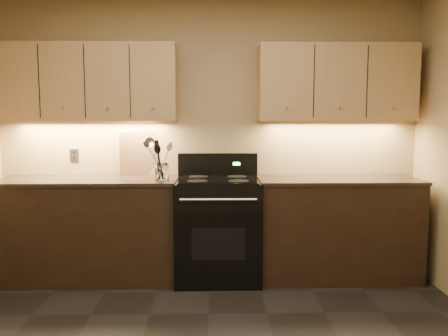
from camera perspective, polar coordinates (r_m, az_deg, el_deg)
The scene contains 14 objects.
wall_back at distance 4.58m, azimuth -1.78°, elevation 3.83°, with size 4.00×0.04×2.60m, color #9F885D.
counter_left at distance 4.54m, azimuth -15.90°, elevation -7.07°, with size 1.62×0.62×0.93m.
counter_right at distance 4.54m, azimuth 13.40°, elevation -7.01°, with size 1.46×0.62×0.93m.
stove at distance 4.38m, azimuth -0.72°, elevation -7.16°, with size 0.76×0.68×1.14m.
upper_cab_left at distance 4.58m, azimuth -15.94°, elevation 9.86°, with size 1.60×0.30×0.70m, color tan.
upper_cab_right at distance 4.57m, azimuth 13.36°, elevation 9.93°, with size 1.44×0.30×0.70m, color tan.
outlet_plate at distance 4.78m, azimuth -17.57°, elevation 1.48°, with size 0.09×0.01×0.12m, color #B2B5BA.
utensil_crock at distance 4.25m, azimuth -7.48°, elevation -0.49°, with size 0.15×0.15×0.15m.
cutting_board at distance 4.60m, azimuth -10.36°, elevation 1.78°, with size 0.34×0.02×0.43m, color tan.
wooden_spoon at distance 4.24m, azimuth -7.97°, elevation 1.05°, with size 0.06×0.06×0.34m, color tan, non-canonical shape.
black_spoon at distance 4.27m, azimuth -7.64°, elevation 0.86°, with size 0.06×0.06×0.30m, color black, non-canonical shape.
black_turner at distance 4.22m, azimuth -7.42°, elevation 1.19°, with size 0.08×0.08×0.36m, color black, non-canonical shape.
steel_spatula at distance 4.24m, azimuth -7.10°, elevation 1.37°, with size 0.08×0.08×0.38m, color silver, non-canonical shape.
steel_skimmer at distance 4.23m, azimuth -7.26°, elevation 1.29°, with size 0.09×0.09×0.37m, color silver, non-canonical shape.
Camera 1 is at (0.04, -2.57, 1.51)m, focal length 38.00 mm.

